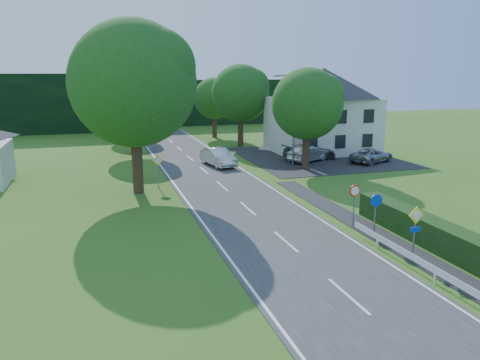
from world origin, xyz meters
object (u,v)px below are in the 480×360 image
object	(u,v)px
motorcycle	(219,160)
parked_car_grey	(310,152)
parasol	(304,155)
streetlight	(293,115)
moving_car	(218,157)
parked_car_silver_a	(309,154)
parked_car_silver_b	(372,155)

from	to	relation	value
motorcycle	parked_car_grey	world-z (taller)	parked_car_grey
motorcycle	parasol	xyz separation A→B (m)	(7.21, -2.15, 0.42)
streetlight	moving_car	bearing A→B (deg)	166.41
streetlight	motorcycle	bearing A→B (deg)	165.22
streetlight	moving_car	xyz separation A→B (m)	(-6.40, 1.55, -3.65)
moving_car	parked_car_silver_a	bearing A→B (deg)	-14.41
moving_car	parked_car_silver_a	world-z (taller)	moving_car
motorcycle	parked_car_silver_b	distance (m)	14.09
parked_car_grey	parked_car_silver_b	world-z (taller)	parked_car_grey
motorcycle	parked_car_silver_b	size ratio (longest dim) A/B	0.40
parked_car_silver_a	parasol	distance (m)	1.93
motorcycle	parasol	distance (m)	7.53
streetlight	parked_car_silver_a	xyz separation A→B (m)	(2.15, 1.00, -3.69)
moving_car	parasol	xyz separation A→B (m)	(7.35, -2.05, 0.12)
parked_car_silver_a	streetlight	bearing A→B (deg)	88.30
streetlight	parked_car_grey	bearing A→B (deg)	36.31
motorcycle	parked_car_grey	distance (m)	9.00
moving_car	parasol	distance (m)	7.63
parked_car_silver_a	parked_car_silver_b	world-z (taller)	parked_car_silver_a
moving_car	parked_car_silver_a	size ratio (longest dim) A/B	1.05
motorcycle	parasol	size ratio (longest dim) A/B	0.92
moving_car	parked_car_grey	world-z (taller)	moving_car
parked_car_grey	streetlight	bearing A→B (deg)	124.52
parked_car_silver_b	parasol	xyz separation A→B (m)	(-6.61, 0.58, 0.26)
motorcycle	parasol	world-z (taller)	parasol
moving_car	parked_car_silver_a	xyz separation A→B (m)	(8.55, -0.55, -0.04)
streetlight	parasol	world-z (taller)	streetlight
moving_car	parked_car_silver_a	distance (m)	8.57
streetlight	moving_car	distance (m)	7.53
parked_car_silver_a	parked_car_silver_b	bearing A→B (deg)	-137.71
streetlight	motorcycle	xyz separation A→B (m)	(-6.26, 1.65, -3.94)
motorcycle	parked_car_grey	size ratio (longest dim) A/B	0.35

